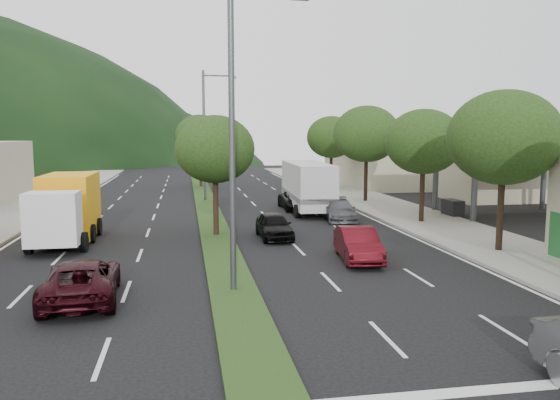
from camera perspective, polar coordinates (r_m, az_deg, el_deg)
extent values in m
cube|color=gray|center=(37.57, 12.08, -1.07)|extent=(5.00, 90.00, 0.15)
cube|color=#1E3D16|center=(37.87, -7.54, -0.93)|extent=(1.60, 56.00, 0.12)
cube|color=silver|center=(37.57, 23.30, 6.06)|extent=(12.00, 8.00, 0.50)
cube|color=#EEB50C|center=(37.57, 23.28, 5.53)|extent=(12.20, 8.20, 0.50)
cylinder|color=#47494C|center=(33.48, 19.68, 1.55)|extent=(0.36, 0.36, 4.60)
cylinder|color=#47494C|center=(37.89, 15.96, 2.27)|extent=(0.36, 0.36, 4.60)
cylinder|color=#47494C|center=(41.99, 25.84, 2.28)|extent=(0.36, 0.36, 4.60)
cube|color=black|center=(35.85, 17.60, -0.85)|extent=(0.80, 1.60, 1.10)
cube|color=#B1AA8C|center=(57.52, 11.56, 4.20)|extent=(10.00, 16.00, 5.20)
cylinder|color=black|center=(25.57, 22.06, -0.65)|extent=(0.28, 0.28, 3.81)
ellipsoid|color=black|center=(25.37, 22.37, 6.06)|extent=(4.80, 4.80, 4.08)
cylinder|color=black|center=(32.59, 14.62, 0.97)|extent=(0.28, 0.28, 3.58)
ellipsoid|color=black|center=(32.43, 14.78, 5.92)|extent=(4.40, 4.40, 3.74)
cylinder|color=black|center=(41.84, 8.96, 2.61)|extent=(0.28, 0.28, 3.92)
ellipsoid|color=black|center=(41.73, 9.04, 6.83)|extent=(5.00, 5.00, 4.25)
cylinder|color=black|center=(51.40, 5.36, 3.33)|extent=(0.28, 0.28, 3.70)
ellipsoid|color=black|center=(51.30, 5.40, 6.57)|extent=(4.60, 4.60, 3.91)
cylinder|color=black|center=(27.74, -6.73, -0.16)|extent=(0.28, 0.28, 3.36)
ellipsoid|color=black|center=(27.54, -6.81, 5.30)|extent=(4.00, 4.00, 3.40)
cylinder|color=black|center=(53.60, -8.29, 3.46)|extent=(0.28, 0.28, 3.81)
ellipsoid|color=black|center=(53.51, -8.35, 6.66)|extent=(4.80, 4.80, 4.08)
cylinder|color=#47494C|center=(17.55, -5.04, 6.25)|extent=(0.20, 0.20, 10.00)
cylinder|color=#47494C|center=(42.52, -7.93, 6.59)|extent=(0.20, 0.20, 10.00)
cylinder|color=#47494C|center=(42.80, -6.53, 12.79)|extent=(2.20, 0.12, 0.12)
cube|color=#47494C|center=(42.87, -5.02, 12.66)|extent=(0.60, 0.25, 0.18)
imported|color=black|center=(18.31, -20.00, -7.86)|extent=(2.51, 4.87, 1.31)
imported|color=black|center=(27.24, -0.62, -2.68)|extent=(1.59, 3.85, 1.30)
imported|color=#56575C|center=(33.12, 6.22, -1.04)|extent=(2.26, 4.52, 1.26)
imported|color=#540E16|center=(22.79, 8.14, -4.58)|extent=(1.90, 4.26, 1.36)
imported|color=black|center=(37.68, 1.81, -0.03)|extent=(2.15, 4.60, 1.27)
cube|color=white|center=(25.29, -22.64, -1.82)|extent=(2.17, 1.59, 2.28)
cube|color=#FFA60D|center=(28.84, -21.07, -0.53)|extent=(2.29, 4.17, 3.08)
cube|color=black|center=(28.25, -21.26, -3.23)|extent=(1.99, 5.76, 0.30)
cylinder|color=black|center=(25.66, -19.83, -4.16)|extent=(0.30, 0.89, 0.89)
cylinder|color=black|center=(26.15, -24.78, -4.19)|extent=(0.30, 0.89, 0.89)
cylinder|color=black|center=(27.76, -19.07, -3.31)|extent=(0.30, 0.89, 0.89)
cylinder|color=black|center=(28.22, -23.66, -3.36)|extent=(0.30, 0.89, 0.89)
cylinder|color=black|center=(29.67, -18.47, -2.65)|extent=(0.30, 0.89, 0.89)
cylinder|color=black|center=(30.10, -22.78, -2.70)|extent=(0.30, 0.89, 0.89)
cube|color=silver|center=(36.89, 2.88, 1.69)|extent=(2.73, 8.59, 2.83)
cube|color=slate|center=(36.96, 2.87, 0.60)|extent=(2.79, 8.59, 0.33)
cylinder|color=black|center=(40.20, 0.35, 0.11)|extent=(0.37, 0.86, 0.85)
cylinder|color=black|center=(40.58, 3.66, 0.16)|extent=(0.37, 0.86, 0.85)
cylinder|color=black|center=(39.19, 0.55, -0.07)|extent=(0.37, 0.86, 0.85)
cylinder|color=black|center=(39.58, 3.94, -0.02)|extent=(0.37, 0.86, 0.85)
cylinder|color=black|center=(33.86, 1.82, -1.18)|extent=(0.37, 0.86, 0.85)
cylinder|color=black|center=(34.31, 5.71, -1.11)|extent=(0.37, 0.86, 0.85)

